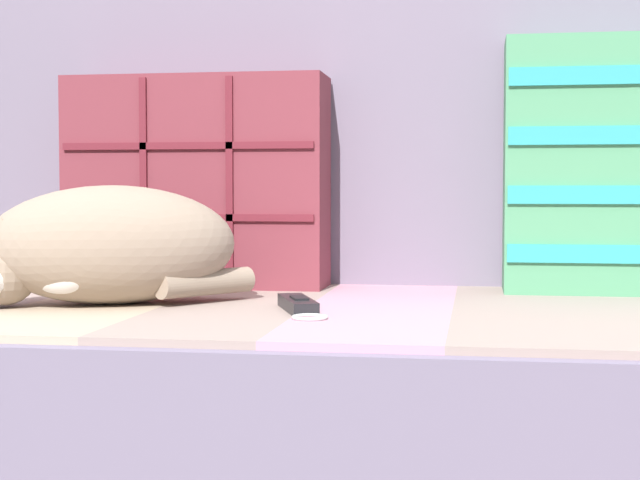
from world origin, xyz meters
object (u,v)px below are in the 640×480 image
Objects in this scene: throw_pillow_striped at (635,166)px; sleeping_cat at (103,248)px; game_remote_far at (299,305)px; couch at (453,445)px; throw_pillow_quilted at (197,182)px.

sleeping_cat is at bearing -159.91° from throw_pillow_striped.
sleeping_cat is at bearing 173.55° from game_remote_far.
game_remote_far reaches higher than couch.
throw_pillow_striped is (0.76, -0.00, 0.03)m from throw_pillow_quilted.
sleeping_cat is at bearing -101.47° from throw_pillow_quilted.
sleeping_cat is (-0.06, -0.30, -0.10)m from throw_pillow_quilted.
throw_pillow_striped is 1.02× the size of sleeping_cat.
couch is 3.91× the size of throw_pillow_quilted.
throw_pillow_striped reaches higher than throw_pillow_quilted.
throw_pillow_striped is at bearing 33.15° from game_remote_far.
throw_pillow_striped is at bearing 20.09° from sleeping_cat.
throw_pillow_quilted is at bearing 126.36° from game_remote_far.
throw_pillow_striped reaches higher than game_remote_far.
couch is at bearing -143.34° from throw_pillow_striped.
game_remote_far is at bearing -53.64° from throw_pillow_quilted.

